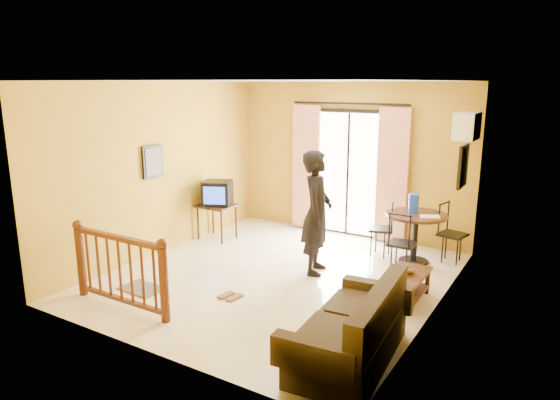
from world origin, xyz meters
The scene contains 19 objects.
ground centered at (0.00, 0.00, 0.00)m, with size 5.00×5.00×0.00m, color beige.
room_shell centered at (0.00, 0.00, 1.70)m, with size 5.00×5.00×5.00m.
balcony_door centered at (0.00, 2.43, 1.19)m, with size 2.25×0.14×2.46m.
tv_table centered at (-1.90, 0.98, 0.56)m, with size 0.64×0.54×0.64m.
television centered at (-1.87, 0.98, 0.86)m, with size 0.61×0.59×0.43m.
picture_left centered at (-2.22, -0.20, 1.55)m, with size 0.05×0.42×0.52m.
dining_table centered at (1.52, 1.65, 0.63)m, with size 0.95×0.95×0.79m.
water_jug centered at (1.45, 1.71, 0.94)m, with size 0.16×0.16×0.30m, color blue.
serving_tray centered at (1.75, 1.55, 0.80)m, with size 0.28×0.18×0.02m, color white.
dining_chairs centered at (1.48, 1.57, 0.00)m, with size 1.57×1.30×0.95m.
air_conditioner centered at (2.09, 1.95, 2.15)m, with size 0.31×0.60×0.40m.
botanical_print centered at (2.22, 1.30, 1.65)m, with size 0.05×0.50×0.60m.
coffee_table centered at (1.85, 0.16, 0.25)m, with size 0.47×0.84×0.38m.
bowl centered at (1.85, 0.19, 0.41)m, with size 0.19×0.19×0.06m, color brown.
sofa centered at (1.85, -1.54, 0.31)m, with size 0.92×1.78×0.82m.
standing_person centered at (0.38, 0.47, 0.92)m, with size 0.67×0.44×1.84m, color black.
stair_balustrade centered at (-1.15, -1.90, 0.56)m, with size 1.63×0.13×1.04m.
doormat centered at (-1.36, -1.37, 0.01)m, with size 0.60×0.40×0.02m, color #595547.
sandals centered at (-0.15, -0.96, 0.01)m, with size 0.27×0.26×0.03m.
Camera 1 is at (3.61, -5.85, 2.78)m, focal length 32.00 mm.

